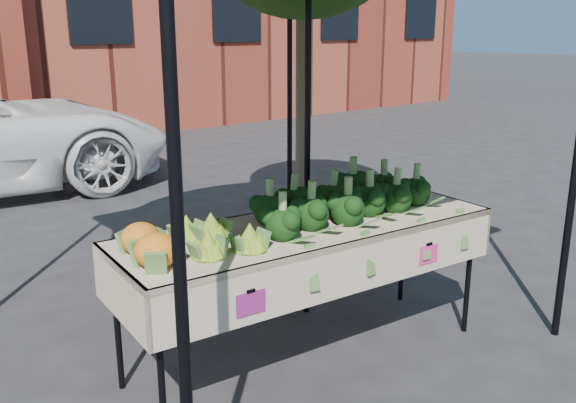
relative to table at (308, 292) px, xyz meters
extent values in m
plane|color=#242426|center=(-0.06, 0.06, -0.45)|extent=(90.00, 90.00, 0.00)
cube|color=beige|center=(0.00, 0.00, 0.00)|extent=(2.47, 1.03, 0.90)
cube|color=#F22D8C|center=(-0.65, -0.40, 0.25)|extent=(0.17, 0.01, 0.12)
cube|color=#E72B74|center=(0.62, -0.40, 0.25)|extent=(0.17, 0.01, 0.12)
ellipsoid|color=black|center=(0.28, 0.03, 0.59)|extent=(1.39, 0.59, 0.28)
ellipsoid|color=#84AA33|center=(-0.66, 0.04, 0.56)|extent=(0.45, 0.59, 0.22)
ellipsoid|color=orange|center=(-1.03, 0.07, 0.55)|extent=(0.25, 0.45, 0.20)
camera|label=1|loc=(-2.39, -2.72, 1.61)|focal=38.96mm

